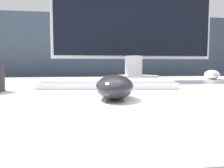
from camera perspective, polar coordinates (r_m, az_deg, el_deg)
name	(u,v)px	position (r m, az deg, el deg)	size (l,w,h in m)	color
partition_panel	(83,102)	(1.41, -7.60, -4.76)	(5.00, 0.03, 1.11)	#333D4C
computer_mouse_near	(115,87)	(0.40, 0.73, -0.74)	(0.09, 0.13, 0.04)	#232328
keyboard	(107,84)	(0.61, -1.25, 0.11)	(0.38, 0.16, 0.02)	silver
monitor	(134,22)	(0.94, 5.73, 15.70)	(0.68, 0.21, 0.45)	silver
computer_mouse_far	(212,75)	(1.10, 24.62, 2.27)	(0.09, 0.13, 0.04)	silver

